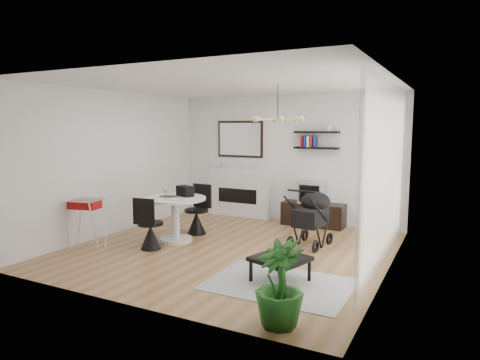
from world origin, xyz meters
The scene contains 25 objects.
floor centered at (0.00, 0.00, 0.00)m, with size 5.00×5.00×0.00m, color olive.
ceiling centered at (0.00, 0.00, 2.70)m, with size 5.00×5.00×0.00m, color white.
wall_back centered at (0.00, 2.50, 1.35)m, with size 5.00×5.00×0.00m, color white.
wall_left centered at (-2.50, 0.00, 1.35)m, with size 5.00×5.00×0.00m, color white.
wall_right centered at (2.50, 0.00, 1.35)m, with size 5.00×5.00×0.00m, color white.
sheer_curtain centered at (2.40, 0.20, 1.35)m, with size 0.04×3.60×2.60m, color white.
fireplace centered at (-1.10, 2.42, 0.69)m, with size 1.50×0.17×2.16m.
shelf_lower centered at (0.71, 2.37, 1.60)m, with size 0.90×0.25×0.04m, color black.
shelf_upper centered at (0.71, 2.37, 1.92)m, with size 0.90×0.25×0.04m, color black.
pendant_lamp centered at (0.70, 0.30, 2.15)m, with size 0.90×0.90×0.10m, color tan, non-canonical shape.
tv_console centered at (0.71, 2.27, 0.24)m, with size 1.27×0.45×0.48m, color black.
crt_tv centered at (0.68, 2.26, 0.69)m, with size 0.50×0.43×0.43m.
dining_table centered at (-1.11, 0.01, 0.52)m, with size 1.08×1.08×0.79m.
laptop centered at (-1.21, -0.07, 0.80)m, with size 0.32×0.21×0.03m, color black.
black_bag centered at (-1.03, 0.20, 0.88)m, with size 0.31×0.19×0.19m, color black.
newspaper centered at (-0.89, -0.13, 0.80)m, with size 0.34×0.28×0.01m, color silver.
drinking_glass centered at (-1.42, 0.13, 0.84)m, with size 0.06×0.06×0.10m, color white.
chair_far centered at (-1.06, 0.62, 0.30)m, with size 0.45×0.45×0.94m.
chair_near centered at (-1.19, -0.61, 0.28)m, with size 0.43×0.45×0.89m.
drying_rack centered at (-2.18, -1.03, 0.44)m, with size 0.66×0.64×0.84m.
stroller centered at (1.13, 0.85, 0.44)m, with size 0.61×0.88×1.04m.
rug centered at (1.33, -1.11, 0.01)m, with size 1.81×1.31×0.01m, color #ACACAC.
coffee_table centered at (1.30, -1.01, 0.30)m, with size 0.79×0.79×0.33m.
magazines centered at (1.28, -1.00, 0.36)m, with size 0.25×0.20×0.04m, color #D63541.
potted_plant centered at (1.76, -2.19, 0.45)m, with size 0.50×0.50×0.90m, color #1D5819.
Camera 1 is at (3.33, -6.08, 2.05)m, focal length 32.00 mm.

